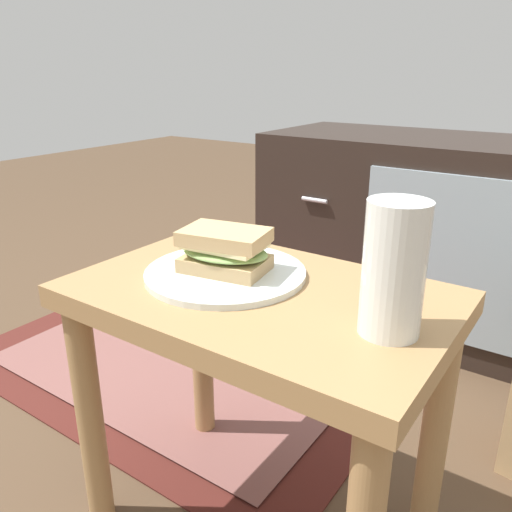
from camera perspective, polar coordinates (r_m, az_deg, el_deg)
name	(u,v)px	position (r m, az deg, el deg)	size (l,w,h in m)	color
side_table	(259,342)	(0.81, 0.31, -9.49)	(0.56, 0.36, 0.46)	#A37A4C
tv_cabinet	(426,234)	(1.66, 18.22, 2.30)	(0.96, 0.46, 0.58)	black
area_rug	(191,356)	(1.49, -7.21, -10.89)	(1.12, 0.82, 0.01)	#4C1E19
plate	(225,273)	(0.81, -3.39, -1.89)	(0.25, 0.25, 0.01)	silver
sandwich_front	(225,250)	(0.80, -3.45, 0.63)	(0.15, 0.12, 0.07)	tan
beer_glass	(394,271)	(0.63, 14.95, -1.60)	(0.08, 0.08, 0.17)	silver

